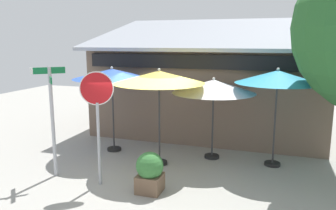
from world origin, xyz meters
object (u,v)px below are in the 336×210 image
(patio_umbrella_mustard_center, at_px, (159,78))
(street_sign_post, at_px, (52,111))
(patio_umbrella_royal_blue_left, at_px, (112,75))
(sidewalk_planter, at_px, (150,172))
(stop_sign, at_px, (97,107))
(patio_umbrella_teal_far_right, at_px, (278,78))
(patio_umbrella_ivory_right, at_px, (214,87))

(patio_umbrella_mustard_center, bearing_deg, street_sign_post, -144.37)
(patio_umbrella_royal_blue_left, distance_m, patio_umbrella_mustard_center, 1.91)
(street_sign_post, distance_m, patio_umbrella_royal_blue_left, 2.47)
(patio_umbrella_royal_blue_left, height_order, sidewalk_planter, patio_umbrella_royal_blue_left)
(patio_umbrella_royal_blue_left, bearing_deg, stop_sign, -70.16)
(patio_umbrella_royal_blue_left, xyz_separation_m, patio_umbrella_mustard_center, (1.78, -0.68, 0.03))
(stop_sign, bearing_deg, patio_umbrella_mustard_center, 62.57)
(patio_umbrella_royal_blue_left, xyz_separation_m, patio_umbrella_teal_far_right, (4.83, 0.21, 0.05))
(stop_sign, bearing_deg, sidewalk_planter, -0.37)
(street_sign_post, bearing_deg, sidewalk_planter, -2.68)
(sidewalk_planter, bearing_deg, patio_umbrella_ivory_right, 71.49)
(sidewalk_planter, bearing_deg, patio_umbrella_royal_blue_left, 131.79)
(stop_sign, distance_m, patio_umbrella_royal_blue_left, 2.63)
(patio_umbrella_teal_far_right, bearing_deg, patio_umbrella_ivory_right, 177.27)
(street_sign_post, height_order, stop_sign, street_sign_post)
(stop_sign, distance_m, patio_umbrella_mustard_center, 2.04)
(stop_sign, xyz_separation_m, patio_umbrella_teal_far_right, (3.96, 2.64, 0.54))
(stop_sign, bearing_deg, patio_umbrella_royal_blue_left, 109.84)
(stop_sign, bearing_deg, street_sign_post, 175.12)
(patio_umbrella_royal_blue_left, relative_size, sidewalk_planter, 2.80)
(patio_umbrella_teal_far_right, xyz_separation_m, sidewalk_planter, (-2.65, -2.65, -1.98))
(patio_umbrella_teal_far_right, bearing_deg, street_sign_post, -154.61)
(patio_umbrella_mustard_center, bearing_deg, stop_sign, -117.43)
(patio_umbrella_mustard_center, relative_size, patio_umbrella_ivory_right, 1.12)
(patio_umbrella_teal_far_right, bearing_deg, stop_sign, -146.24)
(street_sign_post, relative_size, sidewalk_planter, 2.97)
(street_sign_post, xyz_separation_m, patio_umbrella_mustard_center, (2.28, 1.63, 0.74))
(patio_umbrella_mustard_center, bearing_deg, patio_umbrella_teal_far_right, 16.37)
(stop_sign, height_order, patio_umbrella_mustard_center, stop_sign)
(stop_sign, height_order, patio_umbrella_royal_blue_left, stop_sign)
(street_sign_post, xyz_separation_m, sidewalk_planter, (2.67, -0.13, -1.22))
(stop_sign, height_order, sidewalk_planter, stop_sign)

